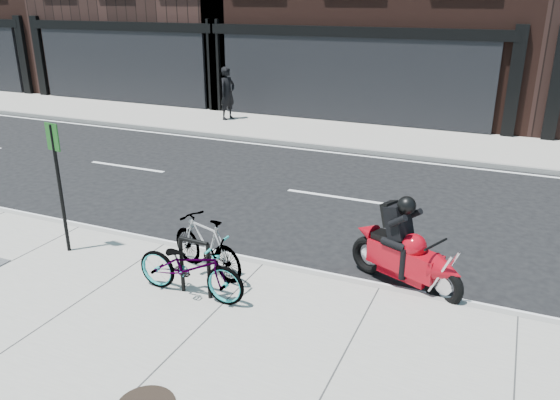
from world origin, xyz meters
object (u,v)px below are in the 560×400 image
at_px(bike_rack, 195,262).
at_px(bicycle_rear, 207,245).
at_px(bicycle_front, 190,267).
at_px(motorcycle, 410,254).
at_px(sign_post, 58,177).
at_px(pedestrian, 228,93).

height_order(bike_rack, bicycle_rear, bicycle_rear).
bearing_deg(bike_rack, bicycle_front, -139.79).
distance_m(bike_rack, bicycle_front, 0.09).
xyz_separation_m(bicycle_front, motorcycle, (2.93, 1.69, 0.02)).
xyz_separation_m(bicycle_front, sign_post, (-2.85, 0.45, 0.90)).
distance_m(motorcycle, sign_post, 5.97).
bearing_deg(bicycle_front, bike_rack, -48.72).
relative_size(bike_rack, pedestrian, 0.48).
bearing_deg(pedestrian, bicycle_rear, -138.83).
bearing_deg(sign_post, bike_rack, 1.54).
bearing_deg(sign_post, bicycle_rear, 15.38).
distance_m(bicycle_front, sign_post, 3.02).
height_order(bicycle_front, pedestrian, pedestrian).
relative_size(bicycle_rear, pedestrian, 0.87).
bearing_deg(bicycle_front, pedestrian, 27.23).
xyz_separation_m(bicycle_front, bicycle_rear, (-0.15, 0.73, 0.01)).
bearing_deg(bicycle_front, motorcycle, -58.90).
xyz_separation_m(pedestrian, sign_post, (2.77, -10.97, 0.43)).
relative_size(bike_rack, bicycle_front, 0.50).
relative_size(bicycle_rear, motorcycle, 0.84).
height_order(bicycle_front, sign_post, sign_post).
height_order(motorcycle, sign_post, sign_post).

